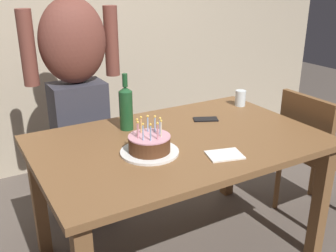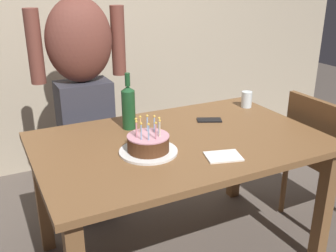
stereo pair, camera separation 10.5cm
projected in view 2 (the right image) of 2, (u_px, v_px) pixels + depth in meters
The scene contains 9 objects.
back_wall at pixel (90, 9), 3.15m from camera, with size 5.20×0.10×2.60m, color tan.
dining_table at pixel (180, 156), 2.09m from camera, with size 1.50×0.96×0.74m.
birthday_cake at pixel (148, 145), 1.88m from camera, with size 0.29×0.29×0.18m.
water_glass_near at pixel (247, 99), 2.54m from camera, with size 0.07×0.07×0.10m, color silver.
wine_bottle at pixel (128, 106), 2.16m from camera, with size 0.08×0.08×0.32m.
cell_phone at pixel (209, 120), 2.32m from camera, with size 0.14×0.07×0.01m, color black.
napkin_stack at pixel (223, 156), 1.85m from camera, with size 0.17×0.12×0.01m, color white.
person_man_bearded at pixel (83, 89), 2.48m from camera, with size 0.61×0.27×1.66m.
dining_chair at pixel (320, 151), 2.45m from camera, with size 0.42×0.42×0.87m.
Camera 2 is at (-0.91, -1.66, 1.54)m, focal length 41.64 mm.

